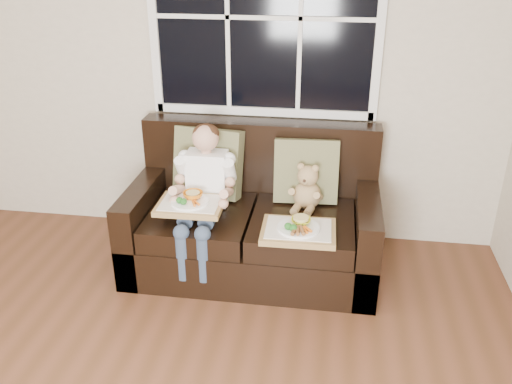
% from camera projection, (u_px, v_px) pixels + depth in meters
% --- Properties ---
extents(window_back, '(1.62, 0.04, 1.37)m').
position_uv_depth(window_back, '(264.00, 18.00, 3.67)').
color(window_back, black).
rests_on(window_back, room_walls).
extents(loveseat, '(1.70, 0.92, 0.96)m').
position_uv_depth(loveseat, '(254.00, 224.00, 3.83)').
color(loveseat, black).
rests_on(loveseat, ground).
extents(pillow_left, '(0.52, 0.30, 0.50)m').
position_uv_depth(pillow_left, '(208.00, 162.00, 3.85)').
color(pillow_left, olive).
rests_on(pillow_left, loveseat).
extents(pillow_right, '(0.46, 0.23, 0.46)m').
position_uv_depth(pillow_right, '(306.00, 171.00, 3.76)').
color(pillow_right, olive).
rests_on(pillow_right, loveseat).
extents(child, '(0.40, 0.60, 0.90)m').
position_uv_depth(child, '(204.00, 184.00, 3.62)').
color(child, white).
rests_on(child, loveseat).
extents(teddy_bear, '(0.22, 0.27, 0.34)m').
position_uv_depth(teddy_bear, '(307.00, 190.00, 3.69)').
color(teddy_bear, tan).
rests_on(teddy_bear, loveseat).
extents(tray_left, '(0.43, 0.33, 0.10)m').
position_uv_depth(tray_left, '(190.00, 203.00, 3.52)').
color(tray_left, '#A7864B').
rests_on(tray_left, child).
extents(tray_right, '(0.47, 0.36, 0.11)m').
position_uv_depth(tray_right, '(298.00, 230.00, 3.39)').
color(tray_right, '#A7864B').
rests_on(tray_right, loveseat).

